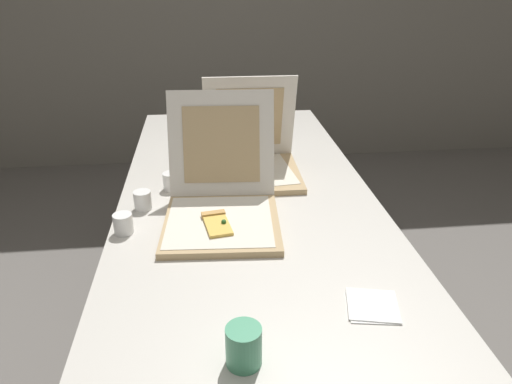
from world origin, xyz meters
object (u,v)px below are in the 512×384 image
Objects in this scene: pizza_box_middle at (252,161)px; cup_white_near_center at (143,200)px; pizza_box_front at (221,205)px; cup_printed_front at (244,346)px; cup_white_near_left at (123,224)px; napkin_pile at (373,306)px; cup_white_mid at (171,181)px; table at (246,200)px.

pizza_box_middle reaches higher than cup_white_near_center.
pizza_box_front reaches higher than cup_printed_front.
pizza_box_front is 7.58× the size of cup_white_near_left.
pizza_box_front is at bearing -109.79° from pizza_box_middle.
cup_white_mid is at bearing 125.57° from napkin_pile.
napkin_pile is (0.25, -0.71, 0.05)m from table.
cup_white_near_center is (0.04, 0.16, 0.00)m from cup_white_near_left.
pizza_box_middle is 2.52× the size of napkin_pile.
napkin_pile is at bearing -50.39° from pizza_box_front.
pizza_box_front and pizza_box_middle have the same top height.
pizza_box_front is 0.60m from napkin_pile.
cup_white_near_center is (-0.37, -0.12, 0.08)m from table.
cup_white_mid is at bearing 66.57° from cup_white_near_left.
table is 4.08× the size of pizza_box_front.
cup_printed_front is (-0.12, -1.00, -0.01)m from pizza_box_middle.
pizza_box_front is 5.33× the size of cup_printed_front.
cup_white_near_left is 0.43× the size of napkin_pile.
pizza_box_front is at bearing 91.72° from cup_printed_front.
table is at bearing 84.42° from cup_printed_front.
table is 0.27m from pizza_box_front.
cup_white_near_left is (-0.41, -0.28, 0.08)m from table.
cup_white_near_left is (-0.31, -0.05, -0.02)m from pizza_box_front.
cup_printed_front is at bearing -95.97° from pizza_box_middle.
cup_white_near_center is at bearing -162.46° from table.
pizza_box_front reaches higher than napkin_pile.
cup_printed_front reaches higher than cup_white_mid.
pizza_box_front is at bearing -55.02° from cup_white_mid.
cup_white_near_left is at bearing -166.56° from pizza_box_front.
pizza_box_middle is at bearing 104.07° from napkin_pile.
cup_white_near_center is (-0.27, 0.11, -0.02)m from pizza_box_front.
cup_white_near_center is 0.79m from cup_printed_front.
cup_white_mid is (-0.28, 0.03, 0.08)m from table.
cup_white_near_left is 0.67m from cup_printed_front.
cup_white_near_center is (-0.41, -0.26, -0.02)m from pizza_box_middle.
pizza_box_middle is (0.14, 0.37, 0.00)m from pizza_box_front.
napkin_pile is (0.35, -0.49, -0.05)m from pizza_box_front.
pizza_box_front is 0.31m from cup_white_mid.
cup_white_near_left is at bearing -136.04° from pizza_box_middle.
pizza_box_middle is 5.81× the size of cup_white_mid.
cup_white_near_center is at bearing 111.17° from cup_printed_front.
pizza_box_front is at bearing -114.65° from table.
cup_printed_front is 0.62× the size of napkin_pile.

